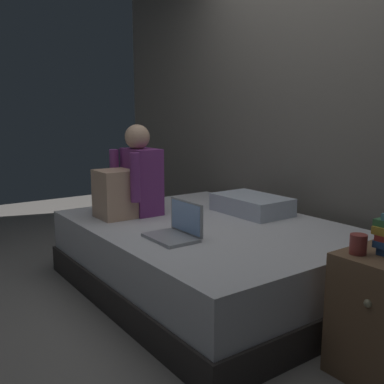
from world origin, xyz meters
The scene contains 7 objects.
ground_plane centered at (0.00, 0.00, 0.00)m, with size 8.00×8.00×0.00m, color gray.
wall_back centered at (0.00, 1.20, 1.35)m, with size 5.60×0.10×2.70m, color slate.
bed centered at (-0.20, 0.30, 0.23)m, with size 2.00×1.50×0.47m.
person_sitting centered at (-0.73, 0.00, 0.72)m, with size 0.39×0.44×0.66m.
laptop centered at (-0.03, -0.07, 0.52)m, with size 0.32×0.23×0.22m.
pillow centered at (-0.27, 0.75, 0.53)m, with size 0.56×0.36×0.13m, color silver.
mug centered at (0.97, 0.24, 0.63)m, with size 0.08×0.08×0.09m, color #933833.
Camera 1 is at (2.08, -1.47, 1.21)m, focal length 41.18 mm.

